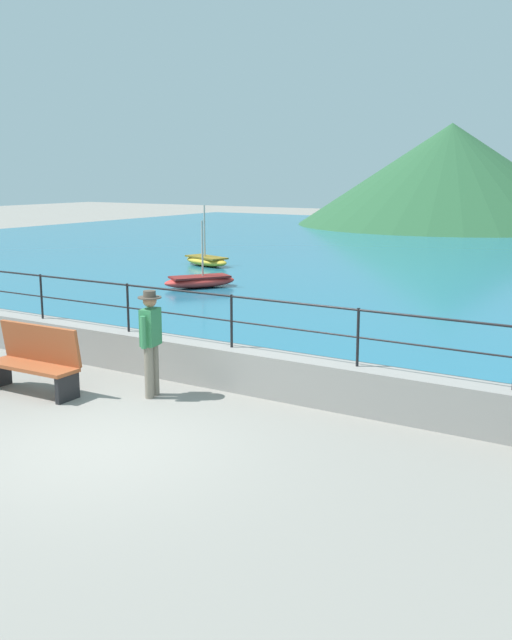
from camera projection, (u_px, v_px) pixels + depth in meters
name	position (u px, v px, depth m)	size (l,w,h in m)	color
ground_plane	(98.00, 446.00, 9.69)	(120.00, 120.00, 0.00)	gray
promenade_wall	(232.00, 367.00, 12.27)	(20.00, 0.56, 0.70)	gray
railing	(231.00, 310.00, 12.07)	(18.44, 0.04, 0.90)	black
hill_main	(450.00, 175.00, 49.42)	(20.85, 20.85, 6.88)	#285633
bench_main	(35.00, 359.00, 11.95)	(1.72, 0.61, 1.13)	#9E4C28
person_walking	(151.00, 338.00, 11.64)	(0.38, 0.56, 1.75)	slate
boat_3	(200.00, 281.00, 22.65)	(2.01, 2.42, 2.08)	red
boat_5	(206.00, 260.00, 27.94)	(2.47, 1.58, 2.31)	gold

